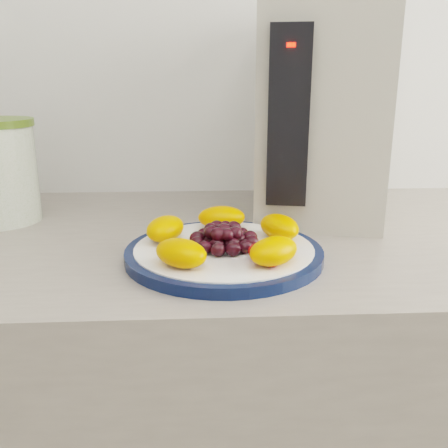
{
  "coord_description": "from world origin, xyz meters",
  "views": [
    {
      "loc": [
        0.02,
        0.43,
        1.14
      ],
      "look_at": [
        0.06,
        1.08,
        0.95
      ],
      "focal_mm": 40.0,
      "sensor_mm": 36.0,
      "label": 1
    }
  ],
  "objects": [
    {
      "name": "plate_rim",
      "position": [
        0.06,
        1.08,
        0.91
      ],
      "size": [
        0.27,
        0.27,
        0.01
      ],
      "primitive_type": "cylinder",
      "color": "#0B183C",
      "rests_on": "counter"
    },
    {
      "name": "fruit_plate",
      "position": [
        0.06,
        1.07,
        0.93
      ],
      "size": [
        0.24,
        0.22,
        0.03
      ],
      "color": "#FF7E00",
      "rests_on": "plate_face"
    },
    {
      "name": "appliance_led",
      "position": [
        0.16,
        1.16,
        1.18
      ],
      "size": [
        0.01,
        0.01,
        0.01
      ],
      "primitive_type": "cube",
      "rotation": [
        0.0,
        0.0,
        -0.21
      ],
      "color": "#FF0C05",
      "rests_on": "appliance_panel"
    },
    {
      "name": "appliance_body",
      "position": [
        0.24,
        1.31,
        1.08
      ],
      "size": [
        0.26,
        0.32,
        0.36
      ],
      "primitive_type": "cube",
      "rotation": [
        0.0,
        0.0,
        -0.21
      ],
      "color": "#ABA596",
      "rests_on": "counter"
    },
    {
      "name": "appliance_panel",
      "position": [
        0.16,
        1.18,
        1.08
      ],
      "size": [
        0.06,
        0.03,
        0.26
      ],
      "primitive_type": "cube",
      "rotation": [
        0.0,
        0.0,
        -0.21
      ],
      "color": "black",
      "rests_on": "appliance_body"
    },
    {
      "name": "plate_face",
      "position": [
        0.06,
        1.08,
        0.91
      ],
      "size": [
        0.25,
        0.25,
        0.02
      ],
      "primitive_type": "cylinder",
      "color": "white",
      "rests_on": "counter"
    }
  ]
}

